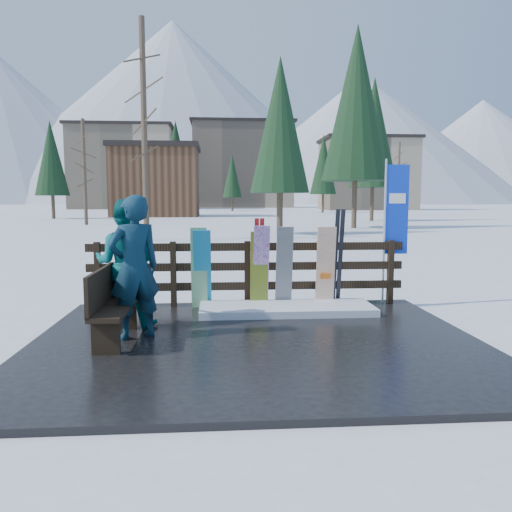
{
  "coord_description": "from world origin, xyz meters",
  "views": [
    {
      "loc": [
        -0.5,
        -6.54,
        1.95
      ],
      "look_at": [
        0.06,
        1.0,
        1.1
      ],
      "focal_mm": 35.0,
      "sensor_mm": 36.0,
      "label": 1
    }
  ],
  "objects": [
    {
      "name": "ground",
      "position": [
        0.0,
        0.0,
        0.0
      ],
      "size": [
        700.0,
        700.0,
        0.0
      ],
      "primitive_type": "plane",
      "color": "white",
      "rests_on": "ground"
    },
    {
      "name": "deck",
      "position": [
        0.0,
        0.0,
        0.04
      ],
      "size": [
        6.0,
        5.0,
        0.08
      ],
      "primitive_type": "cube",
      "color": "black",
      "rests_on": "ground"
    },
    {
      "name": "fence",
      "position": [
        0.0,
        2.2,
        0.74
      ],
      "size": [
        5.6,
        0.1,
        1.15
      ],
      "color": "black",
      "rests_on": "deck"
    },
    {
      "name": "snow_patch",
      "position": [
        0.62,
        1.6,
        0.14
      ],
      "size": [
        2.89,
        1.0,
        0.12
      ],
      "primitive_type": "cube",
      "color": "white",
      "rests_on": "deck"
    },
    {
      "name": "bench",
      "position": [
        -1.95,
        0.07,
        0.6
      ],
      "size": [
        0.4,
        1.5,
        0.97
      ],
      "color": "black",
      "rests_on": "deck"
    },
    {
      "name": "snowboard_0",
      "position": [
        -0.79,
        1.98,
        0.77
      ],
      "size": [
        0.3,
        0.38,
        1.37
      ],
      "primitive_type": "cube",
      "rotation": [
        0.26,
        0.0,
        0.0
      ],
      "color": "#1C92C0",
      "rests_on": "deck"
    },
    {
      "name": "snowboard_1",
      "position": [
        -0.84,
        1.98,
        0.79
      ],
      "size": [
        0.28,
        0.23,
        1.41
      ],
      "primitive_type": "cube",
      "rotation": [
        0.14,
        0.0,
        0.0
      ],
      "color": "white",
      "rests_on": "deck"
    },
    {
      "name": "snowboard_2",
      "position": [
        0.19,
        1.98,
        0.75
      ],
      "size": [
        0.3,
        0.17,
        1.34
      ],
      "primitive_type": "cube",
      "rotation": [
        0.11,
        0.0,
        0.0
      ],
      "color": "#CAE329",
      "rests_on": "deck"
    },
    {
      "name": "snowboard_3",
      "position": [
        0.23,
        1.98,
        0.8
      ],
      "size": [
        0.27,
        0.4,
        1.44
      ],
      "primitive_type": "cube",
      "rotation": [
        0.26,
        0.0,
        0.0
      ],
      "color": "white",
      "rests_on": "deck"
    },
    {
      "name": "snowboard_4",
      "position": [
        0.63,
        1.98,
        0.79
      ],
      "size": [
        0.29,
        0.27,
        1.42
      ],
      "primitive_type": "cube",
      "rotation": [
        0.17,
        0.0,
        0.0
      ],
      "color": "black",
      "rests_on": "deck"
    },
    {
      "name": "snowboard_5",
      "position": [
        1.36,
        1.98,
        0.79
      ],
      "size": [
        0.33,
        0.19,
        1.41
      ],
      "primitive_type": "cube",
      "rotation": [
        0.12,
        0.0,
        0.0
      ],
      "color": "white",
      "rests_on": "deck"
    },
    {
      "name": "ski_pair_a",
      "position": [
        0.2,
        2.05,
        0.86
      ],
      "size": [
        0.16,
        0.21,
        1.56
      ],
      "color": "#AC1517",
      "rests_on": "deck"
    },
    {
      "name": "ski_pair_b",
      "position": [
        1.59,
        2.05,
        0.94
      ],
      "size": [
        0.17,
        0.33,
        1.72
      ],
      "color": "black",
      "rests_on": "deck"
    },
    {
      "name": "rental_flag",
      "position": [
        2.65,
        2.25,
        1.69
      ],
      "size": [
        0.45,
        0.04,
        2.6
      ],
      "color": "silver",
      "rests_on": "deck"
    },
    {
      "name": "person_front",
      "position": [
        -1.64,
        0.22,
        1.05
      ],
      "size": [
        0.84,
        0.75,
        1.94
      ],
      "primitive_type": "imported",
      "rotation": [
        0.0,
        0.0,
        3.65
      ],
      "color": "#113E49",
      "rests_on": "deck"
    },
    {
      "name": "person_back",
      "position": [
        -1.87,
        0.86,
        1.02
      ],
      "size": [
        1.0,
        0.83,
        1.89
      ],
      "primitive_type": "imported",
      "rotation": [
        0.0,
        0.0,
        3.01
      ],
      "color": "#065253",
      "rests_on": "deck"
    },
    {
      "name": "resort_buildings",
      "position": [
        1.03,
        115.41,
        9.81
      ],
      "size": [
        73.0,
        87.6,
        22.6
      ],
      "color": "tan",
      "rests_on": "ground"
    },
    {
      "name": "trees",
      "position": [
        5.13,
        48.67,
        5.83
      ],
      "size": [
        41.9,
        68.9,
        13.19
      ],
      "color": "#382B1E",
      "rests_on": "ground"
    },
    {
      "name": "mountains",
      "position": [
        -10.5,
        328.41,
        50.2
      ],
      "size": [
        520.0,
        260.0,
        120.0
      ],
      "color": "white",
      "rests_on": "ground"
    }
  ]
}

